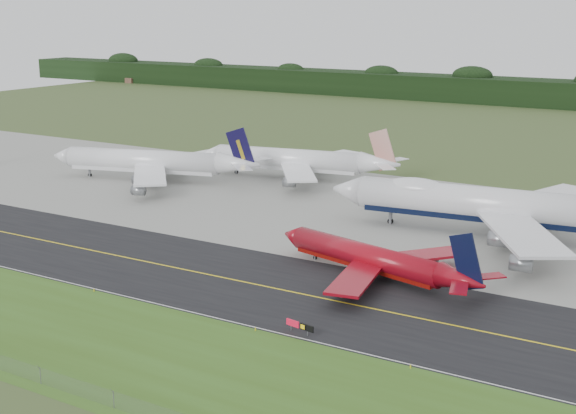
# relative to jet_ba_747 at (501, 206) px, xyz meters

# --- Properties ---
(ground) EXTENTS (600.00, 600.00, 0.00)m
(ground) POSITION_rel_jet_ba_747_xyz_m (-22.65, -45.53, -6.32)
(ground) COLOR #354620
(ground) RESTS_ON ground
(grass_verge) EXTENTS (400.00, 30.00, 0.01)m
(grass_verge) POSITION_rel_jet_ba_747_xyz_m (-22.65, -80.53, -6.32)
(grass_verge) COLOR #39581A
(grass_verge) RESTS_ON ground
(taxiway) EXTENTS (400.00, 32.00, 0.02)m
(taxiway) POSITION_rel_jet_ba_747_xyz_m (-22.65, -49.53, -6.31)
(taxiway) COLOR black
(taxiway) RESTS_ON ground
(apron) EXTENTS (400.00, 78.00, 0.01)m
(apron) POSITION_rel_jet_ba_747_xyz_m (-22.65, 5.47, -6.32)
(apron) COLOR gray
(apron) RESTS_ON ground
(taxiway_centreline) EXTENTS (400.00, 0.40, 0.00)m
(taxiway_centreline) POSITION_rel_jet_ba_747_xyz_m (-22.65, -49.53, -6.29)
(taxiway_centreline) COLOR yellow
(taxiway_centreline) RESTS_ON taxiway
(taxiway_edge_line) EXTENTS (400.00, 0.25, 0.00)m
(taxiway_edge_line) POSITION_rel_jet_ba_747_xyz_m (-22.65, -65.03, -6.29)
(taxiway_edge_line) COLOR silver
(taxiway_edge_line) RESTS_ON taxiway
(perimeter_fence) EXTENTS (320.00, 0.10, 320.00)m
(perimeter_fence) POSITION_rel_jet_ba_747_xyz_m (-22.65, -93.53, -5.22)
(perimeter_fence) COLOR slate
(perimeter_fence) RESTS_ON ground
(jet_ba_747) EXTENTS (73.94, 60.87, 18.58)m
(jet_ba_747) POSITION_rel_jet_ba_747_xyz_m (0.00, 0.00, 0.00)
(jet_ba_747) COLOR white
(jet_ba_747) RESTS_ON ground
(jet_red_737) EXTENTS (42.70, 34.15, 11.65)m
(jet_red_737) POSITION_rel_jet_ba_747_xyz_m (-10.51, -36.03, -3.10)
(jet_red_737) COLOR maroon
(jet_red_737) RESTS_ON ground
(jet_navy_gold) EXTENTS (58.18, 49.56, 15.25)m
(jet_navy_gold) POSITION_rel_jet_ba_747_xyz_m (-94.45, 5.62, -1.31)
(jet_navy_gold) COLOR white
(jet_navy_gold) RESTS_ON ground
(jet_star_tail) EXTENTS (56.02, 46.25, 14.82)m
(jet_star_tail) POSITION_rel_jet_ba_747_xyz_m (-63.06, 27.59, -1.38)
(jet_star_tail) COLOR white
(jet_star_tail) RESTS_ON ground
(taxiway_sign) EXTENTS (4.88, 1.04, 1.64)m
(taxiway_sign) POSITION_rel_jet_ba_747_xyz_m (-9.43, -63.55, -5.17)
(taxiway_sign) COLOR slate
(taxiway_sign) RESTS_ON ground
(edge_marker_left) EXTENTS (0.16, 0.16, 0.50)m
(edge_marker_left) POSITION_rel_jet_ba_747_xyz_m (-46.68, -66.03, -6.07)
(edge_marker_left) COLOR yellow
(edge_marker_left) RESTS_ON ground
(edge_marker_center) EXTENTS (0.16, 0.16, 0.50)m
(edge_marker_center) POSITION_rel_jet_ba_747_xyz_m (-15.30, -66.03, -6.07)
(edge_marker_center) COLOR yellow
(edge_marker_center) RESTS_ON ground
(edge_marker_right) EXTENTS (0.16, 0.16, 0.50)m
(edge_marker_right) POSITION_rel_jet_ba_747_xyz_m (8.45, -66.03, -6.07)
(edge_marker_right) COLOR yellow
(edge_marker_right) RESTS_ON ground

